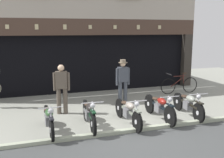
{
  "coord_description": "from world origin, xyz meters",
  "views": [
    {
      "loc": [
        -2.92,
        -6.52,
        2.85
      ],
      "look_at": [
        0.17,
        2.6,
        1.06
      ],
      "focal_mm": 42.99,
      "sensor_mm": 36.0,
      "label": 1
    }
  ],
  "objects_px": {
    "motorcycle_right": "(188,104)",
    "motorcycle_center_right": "(159,107)",
    "motorcycle_left": "(49,119)",
    "shopkeeper_center": "(123,79)",
    "motorcycle_center": "(128,111)",
    "leaning_bicycle": "(179,85)",
    "motorcycle_center_left": "(89,113)",
    "advert_board_near": "(125,52)",
    "salesman_left": "(62,87)"
  },
  "relations": [
    {
      "from": "motorcycle_center_left",
      "to": "motorcycle_center",
      "type": "height_order",
      "value": "motorcycle_center_left"
    },
    {
      "from": "advert_board_near",
      "to": "leaning_bicycle",
      "type": "distance_m",
      "value": 2.96
    },
    {
      "from": "motorcycle_left",
      "to": "salesman_left",
      "type": "xyz_separation_m",
      "value": [
        0.61,
        1.63,
        0.53
      ]
    },
    {
      "from": "motorcycle_right",
      "to": "salesman_left",
      "type": "xyz_separation_m",
      "value": [
        -3.92,
        1.62,
        0.52
      ]
    },
    {
      "from": "motorcycle_center_right",
      "to": "motorcycle_center_left",
      "type": "bearing_deg",
      "value": 0.84
    },
    {
      "from": "motorcycle_right",
      "to": "salesman_left",
      "type": "height_order",
      "value": "salesman_left"
    },
    {
      "from": "motorcycle_center_left",
      "to": "motorcycle_center",
      "type": "bearing_deg",
      "value": 179.09
    },
    {
      "from": "shopkeeper_center",
      "to": "motorcycle_right",
      "type": "bearing_deg",
      "value": 126.53
    },
    {
      "from": "shopkeeper_center",
      "to": "advert_board_near",
      "type": "relative_size",
      "value": 1.6
    },
    {
      "from": "leaning_bicycle",
      "to": "salesman_left",
      "type": "bearing_deg",
      "value": 107.17
    },
    {
      "from": "advert_board_near",
      "to": "leaning_bicycle",
      "type": "xyz_separation_m",
      "value": [
        2.01,
        -1.67,
        -1.41
      ]
    },
    {
      "from": "advert_board_near",
      "to": "motorcycle_right",
      "type": "bearing_deg",
      "value": -84.28
    },
    {
      "from": "motorcycle_left",
      "to": "salesman_left",
      "type": "bearing_deg",
      "value": -111.03
    },
    {
      "from": "motorcycle_right",
      "to": "motorcycle_center_right",
      "type": "bearing_deg",
      "value": 6.0
    },
    {
      "from": "leaning_bicycle",
      "to": "motorcycle_left",
      "type": "bearing_deg",
      "value": 119.51
    },
    {
      "from": "advert_board_near",
      "to": "motorcycle_left",
      "type": "bearing_deg",
      "value": -131.32
    },
    {
      "from": "motorcycle_center",
      "to": "motorcycle_right",
      "type": "bearing_deg",
      "value": -177.46
    },
    {
      "from": "motorcycle_left",
      "to": "motorcycle_right",
      "type": "xyz_separation_m",
      "value": [
        4.53,
        0.02,
        0.0
      ]
    },
    {
      "from": "shopkeeper_center",
      "to": "leaning_bicycle",
      "type": "height_order",
      "value": "shopkeeper_center"
    },
    {
      "from": "motorcycle_center_right",
      "to": "motorcycle_left",
      "type": "bearing_deg",
      "value": 1.59
    },
    {
      "from": "motorcycle_right",
      "to": "advert_board_near",
      "type": "bearing_deg",
      "value": -78.62
    },
    {
      "from": "motorcycle_center",
      "to": "motorcycle_center_right",
      "type": "bearing_deg",
      "value": -175.54
    },
    {
      "from": "motorcycle_right",
      "to": "advert_board_near",
      "type": "height_order",
      "value": "advert_board_near"
    },
    {
      "from": "motorcycle_center_right",
      "to": "motorcycle_right",
      "type": "distance_m",
      "value": 1.07
    },
    {
      "from": "motorcycle_center",
      "to": "shopkeeper_center",
      "type": "height_order",
      "value": "shopkeeper_center"
    },
    {
      "from": "motorcycle_center_left",
      "to": "shopkeeper_center",
      "type": "bearing_deg",
      "value": -127.12
    },
    {
      "from": "motorcycle_center_right",
      "to": "salesman_left",
      "type": "height_order",
      "value": "salesman_left"
    },
    {
      "from": "motorcycle_right",
      "to": "leaning_bicycle",
      "type": "height_order",
      "value": "leaning_bicycle"
    },
    {
      "from": "salesman_left",
      "to": "advert_board_near",
      "type": "height_order",
      "value": "advert_board_near"
    },
    {
      "from": "advert_board_near",
      "to": "motorcycle_center_left",
      "type": "bearing_deg",
      "value": -122.34
    },
    {
      "from": "advert_board_near",
      "to": "salesman_left",
      "type": "bearing_deg",
      "value": -139.14
    },
    {
      "from": "motorcycle_center",
      "to": "motorcycle_center_right",
      "type": "distance_m",
      "value": 1.11
    },
    {
      "from": "motorcycle_center_right",
      "to": "advert_board_near",
      "type": "bearing_deg",
      "value": -96.15
    },
    {
      "from": "motorcycle_left",
      "to": "advert_board_near",
      "type": "distance_m",
      "value": 6.31
    },
    {
      "from": "motorcycle_center_right",
      "to": "shopkeeper_center",
      "type": "xyz_separation_m",
      "value": [
        -0.43,
        2.14,
        0.53
      ]
    },
    {
      "from": "motorcycle_left",
      "to": "motorcycle_center_right",
      "type": "height_order",
      "value": "motorcycle_center_right"
    },
    {
      "from": "salesman_left",
      "to": "motorcycle_center",
      "type": "bearing_deg",
      "value": 149.17
    },
    {
      "from": "motorcycle_right",
      "to": "shopkeeper_center",
      "type": "height_order",
      "value": "shopkeeper_center"
    },
    {
      "from": "motorcycle_left",
      "to": "motorcycle_center_right",
      "type": "bearing_deg",
      "value": 179.52
    },
    {
      "from": "advert_board_near",
      "to": "leaning_bicycle",
      "type": "height_order",
      "value": "advert_board_near"
    },
    {
      "from": "motorcycle_center",
      "to": "advert_board_near",
      "type": "height_order",
      "value": "advert_board_near"
    },
    {
      "from": "motorcycle_center",
      "to": "leaning_bicycle",
      "type": "distance_m",
      "value": 4.81
    },
    {
      "from": "shopkeeper_center",
      "to": "motorcycle_center",
      "type": "bearing_deg",
      "value": 74.29
    },
    {
      "from": "motorcycle_center_right",
      "to": "shopkeeper_center",
      "type": "distance_m",
      "value": 2.25
    },
    {
      "from": "shopkeeper_center",
      "to": "leaning_bicycle",
      "type": "bearing_deg",
      "value": -163.95
    },
    {
      "from": "motorcycle_center",
      "to": "motorcycle_center_right",
      "type": "xyz_separation_m",
      "value": [
        1.11,
        0.08,
        0.01
      ]
    },
    {
      "from": "motorcycle_center_right",
      "to": "leaning_bicycle",
      "type": "relative_size",
      "value": 1.14
    },
    {
      "from": "motorcycle_center_left",
      "to": "leaning_bicycle",
      "type": "xyz_separation_m",
      "value": [
        4.91,
        2.92,
        -0.05
      ]
    },
    {
      "from": "motorcycle_center_right",
      "to": "advert_board_near",
      "type": "xyz_separation_m",
      "value": [
        0.61,
        4.61,
        1.36
      ]
    },
    {
      "from": "shopkeeper_center",
      "to": "motorcycle_left",
      "type": "bearing_deg",
      "value": 36.68
    }
  ]
}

